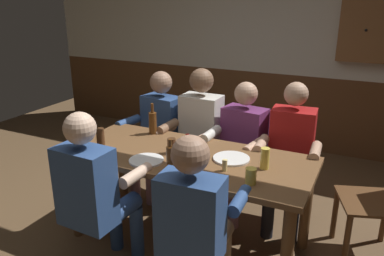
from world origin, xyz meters
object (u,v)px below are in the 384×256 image
object	(u,v)px
person_3	(290,150)
pint_glass_2	(265,158)
chair_empty_near_left	(383,199)
bottle_3	(153,122)
person_1	(198,131)
person_4	(95,190)
plate_1	(146,160)
pint_glass_1	(251,176)
bottle_2	(197,162)
pint_glass_0	(100,137)
bottle_1	(188,155)
pint_glass_3	(84,135)
person_5	(195,218)
person_2	(240,144)
person_0	(158,128)
pint_glass_4	(172,146)
bottle_0	(170,159)
table_candle	(225,165)
wall_dart_cabinet	(366,30)
dining_table	(187,168)
plate_0	(231,159)

from	to	relation	value
person_3	pint_glass_2	world-z (taller)	person_3
chair_empty_near_left	bottle_3	xyz separation A→B (m)	(-1.84, -0.17, 0.37)
person_1	person_4	world-z (taller)	person_1
plate_1	pint_glass_1	world-z (taller)	pint_glass_1
bottle_2	pint_glass_0	xyz separation A→B (m)	(-0.93, 0.17, -0.03)
bottle_1	pint_glass_3	xyz separation A→B (m)	(-0.96, 0.05, -0.02)
bottle_2	person_5	bearing A→B (deg)	-65.75
person_2	person_0	bearing A→B (deg)	8.05
person_5	plate_1	world-z (taller)	person_5
chair_empty_near_left	pint_glass_1	bearing A→B (deg)	112.64
person_3	pint_glass_0	bearing A→B (deg)	24.24
person_5	pint_glass_0	bearing A→B (deg)	151.16
person_4	pint_glass_1	size ratio (longest dim) A/B	11.69
pint_glass_2	chair_empty_near_left	bearing A→B (deg)	29.66
person_1	bottle_2	xyz separation A→B (m)	(0.42, -0.92, 0.15)
chair_empty_near_left	pint_glass_3	world-z (taller)	same
person_0	pint_glass_4	bearing A→B (deg)	136.24
bottle_2	pint_glass_3	xyz separation A→B (m)	(-1.08, 0.15, -0.03)
bottle_0	pint_glass_3	xyz separation A→B (m)	(-0.90, 0.18, -0.03)
person_5	plate_1	size ratio (longest dim) A/B	4.75
person_0	bottle_2	size ratio (longest dim) A/B	5.06
pint_glass_4	table_candle	bearing A→B (deg)	-13.55
person_1	pint_glass_1	bearing A→B (deg)	132.68
table_candle	pint_glass_1	xyz separation A→B (m)	(0.22, -0.10, 0.01)
pint_glass_0	table_candle	bearing A→B (deg)	-1.13
bottle_2	pint_glass_3	bearing A→B (deg)	172.05
person_4	pint_glass_4	distance (m)	0.66
person_2	bottle_1	bearing A→B (deg)	91.18
wall_dart_cabinet	person_3	bearing A→B (deg)	-102.51
person_2	chair_empty_near_left	distance (m)	1.19
dining_table	pint_glass_3	world-z (taller)	pint_glass_3
pint_glass_2	person_4	bearing A→B (deg)	-146.14
person_4	pint_glass_3	size ratio (longest dim) A/B	9.34
pint_glass_0	pint_glass_3	size ratio (longest dim) A/B	1.04
bottle_0	pint_glass_3	size ratio (longest dim) A/B	1.80
person_0	person_4	distance (m)	1.28
person_2	bottle_1	xyz separation A→B (m)	(-0.11, -0.80, 0.18)
bottle_1	pint_glass_0	distance (m)	0.81
table_candle	bottle_3	bearing A→B (deg)	152.74
person_4	bottle_1	world-z (taller)	person_4
person_0	person_1	bearing A→B (deg)	-171.30
table_candle	plate_0	world-z (taller)	table_candle
person_2	pint_glass_0	size ratio (longest dim) A/B	8.75
person_4	plate_1	bearing A→B (deg)	70.40
bottle_2	pint_glass_1	distance (m)	0.36
person_0	pint_glass_3	bearing A→B (deg)	81.17
person_3	plate_0	distance (m)	0.65
pint_glass_1	pint_glass_2	size ratio (longest dim) A/B	0.69
chair_empty_near_left	pint_glass_4	bearing A→B (deg)	89.27
pint_glass_1	pint_glass_4	size ratio (longest dim) A/B	0.89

